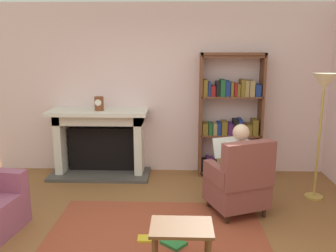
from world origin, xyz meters
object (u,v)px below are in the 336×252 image
Objects in this scene: bookshelf at (230,119)px; floor_lamp at (323,93)px; side_table at (182,234)px; fireplace at (100,140)px; seated_reader at (235,164)px; armchair_reading at (240,182)px; mantel_clock at (99,104)px.

floor_lamp is at bearing -40.39° from bookshelf.
floor_lamp is (1.82, 1.75, 1.04)m from side_table.
seated_reader is (1.96, -1.28, 0.06)m from fireplace.
floor_lamp is at bearing -176.76° from armchair_reading.
bookshelf is at bearing -114.73° from armchair_reading.
seated_reader is at bearing -31.39° from mantel_clock.
bookshelf is 1.35m from seated_reader.
mantel_clock is at bearing -76.13° from fireplace.
mantel_clock is at bearing 166.21° from floor_lamp.
seated_reader is at bearing -160.03° from floor_lamp.
fireplace is 1.62× the size of armchair_reading.
floor_lamp is at bearing 43.75° from side_table.
side_table is (-0.77, -2.64, -0.51)m from bookshelf.
floor_lamp is at bearing -13.79° from mantel_clock.
mantel_clock is 0.38× the size of side_table.
side_table is at bearing -63.57° from fireplace.
seated_reader is 1.48m from floor_lamp.
fireplace is at bearing -55.39° from seated_reader.
seated_reader is 2.04× the size of side_table.
armchair_reading is 1.41m from side_table.
bookshelf reaches higher than fireplace.
armchair_reading is (2.00, -1.39, -0.14)m from fireplace.
fireplace is 2.34m from seated_reader.
mantel_clock is 0.19× the size of seated_reader.
fireplace is 2.44m from armchair_reading.
mantel_clock is 0.22× the size of armchair_reading.
seated_reader is 1.50m from side_table.
bookshelf is at bearing 73.70° from side_table.
seated_reader is 0.67× the size of floor_lamp.
mantel_clock is 2.91m from side_table.
fireplace reaches higher than armchair_reading.
mantel_clock is 2.33m from seated_reader.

